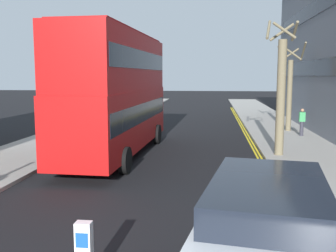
# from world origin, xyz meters

# --- Properties ---
(sidewalk_right) EXTENTS (4.00, 80.00, 0.14)m
(sidewalk_right) POSITION_xyz_m (6.50, 16.00, 0.07)
(sidewalk_right) COLOR #9E9991
(sidewalk_right) RESTS_ON ground
(sidewalk_left) EXTENTS (4.00, 80.00, 0.14)m
(sidewalk_left) POSITION_xyz_m (-6.50, 16.00, 0.07)
(sidewalk_left) COLOR #9E9991
(sidewalk_left) RESTS_ON ground
(kerb_line_outer) EXTENTS (0.10, 56.00, 0.01)m
(kerb_line_outer) POSITION_xyz_m (4.40, 14.00, 0.00)
(kerb_line_outer) COLOR yellow
(kerb_line_outer) RESTS_ON ground
(kerb_line_inner) EXTENTS (0.10, 56.00, 0.01)m
(kerb_line_inner) POSITION_xyz_m (4.24, 14.00, 0.00)
(kerb_line_inner) COLOR yellow
(kerb_line_inner) RESTS_ON ground
(double_decker_bus_away) EXTENTS (3.10, 10.89, 5.64)m
(double_decker_bus_away) POSITION_xyz_m (-2.20, 13.97, 3.03)
(double_decker_bus_away) COLOR #B20F0F
(double_decker_bus_away) RESTS_ON ground
(pedestrian_far) EXTENTS (0.34, 0.22, 1.62)m
(pedestrian_far) POSITION_xyz_m (7.45, 20.11, 0.99)
(pedestrian_far) COLOR #2D2D38
(pedestrian_far) RESTS_ON sidewalk_right
(street_tree_near) EXTENTS (1.37, 1.35, 6.05)m
(street_tree_near) POSITION_xyz_m (5.18, 14.26, 2.96)
(street_tree_near) COLOR #6B6047
(street_tree_near) RESTS_ON sidewalk_right
(street_tree_mid) EXTENTS (1.61, 1.53, 5.62)m
(street_tree_mid) POSITION_xyz_m (7.09, 22.27, 2.79)
(street_tree_mid) COLOR #6B6047
(street_tree_mid) RESTS_ON sidewalk_right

